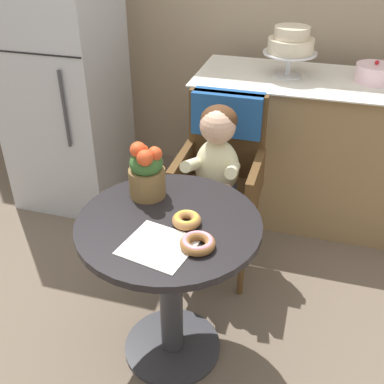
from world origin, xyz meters
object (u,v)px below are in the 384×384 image
(donut_front, at_px, (198,243))
(round_layer_cake, at_px, (375,73))
(cafe_table, at_px, (170,263))
(tiered_cake_stand, at_px, (291,44))
(seated_child, at_px, (215,165))
(donut_mid, at_px, (187,219))
(refrigerator, at_px, (62,75))
(flower_vase, at_px, (146,170))
(wicker_chair, at_px, (222,157))

(donut_front, distance_m, round_layer_cake, 1.60)
(cafe_table, bearing_deg, donut_front, -39.43)
(cafe_table, distance_m, tiered_cake_stand, 1.45)
(seated_child, relative_size, round_layer_cake, 3.41)
(donut_mid, xyz_separation_m, tiered_cake_stand, (0.21, 1.30, 0.34))
(seated_child, xyz_separation_m, refrigerator, (-1.10, 0.54, 0.17))
(cafe_table, distance_m, seated_child, 0.58)
(seated_child, bearing_deg, flower_vase, -115.47)
(flower_vase, relative_size, refrigerator, 0.15)
(wicker_chair, distance_m, seated_child, 0.16)
(tiered_cake_stand, bearing_deg, donut_mid, -99.37)
(tiered_cake_stand, bearing_deg, seated_child, -107.67)
(cafe_table, relative_size, donut_mid, 6.48)
(donut_mid, height_order, refrigerator, refrigerator)
(cafe_table, distance_m, round_layer_cake, 1.60)
(cafe_table, bearing_deg, refrigerator, 133.67)
(round_layer_cake, bearing_deg, seated_child, -132.09)
(round_layer_cake, height_order, refrigerator, refrigerator)
(cafe_table, xyz_separation_m, round_layer_cake, (0.76, 1.34, 0.44))
(seated_child, distance_m, donut_mid, 0.56)
(wicker_chair, distance_m, refrigerator, 1.18)
(seated_child, relative_size, flower_vase, 2.93)
(donut_mid, bearing_deg, cafe_table, -177.44)
(seated_child, height_order, donut_mid, seated_child)
(seated_child, xyz_separation_m, donut_mid, (0.02, -0.55, 0.06))
(tiered_cake_stand, bearing_deg, round_layer_cake, 4.67)
(wicker_chair, height_order, seated_child, seated_child)
(cafe_table, xyz_separation_m, tiered_cake_stand, (0.29, 1.30, 0.58))
(donut_mid, xyz_separation_m, round_layer_cake, (0.68, 1.34, 0.21))
(donut_front, height_order, tiered_cake_stand, tiered_cake_stand)
(round_layer_cake, bearing_deg, refrigerator, -172.48)
(seated_child, xyz_separation_m, round_layer_cake, (0.71, 0.78, 0.27))
(wicker_chair, xyz_separation_m, seated_child, (0.00, -0.16, 0.04))
(cafe_table, height_order, donut_front, donut_front)
(flower_vase, bearing_deg, donut_mid, -35.02)
(wicker_chair, xyz_separation_m, donut_mid, (0.02, -0.71, 0.10))
(flower_vase, bearing_deg, cafe_table, -47.12)
(flower_vase, xyz_separation_m, tiered_cake_stand, (0.43, 1.15, 0.25))
(cafe_table, relative_size, round_layer_cake, 3.38)
(donut_mid, bearing_deg, donut_front, -58.44)
(tiered_cake_stand, bearing_deg, donut_front, -95.48)
(cafe_table, height_order, seated_child, seated_child)
(donut_front, xyz_separation_m, donut_mid, (-0.08, 0.13, 0.00))
(donut_mid, distance_m, flower_vase, 0.28)
(donut_mid, bearing_deg, tiered_cake_stand, 80.63)
(seated_child, bearing_deg, donut_mid, -87.64)
(seated_child, height_order, tiered_cake_stand, tiered_cake_stand)
(donut_front, height_order, refrigerator, refrigerator)
(flower_vase, relative_size, round_layer_cake, 1.16)
(donut_mid, bearing_deg, flower_vase, 144.98)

